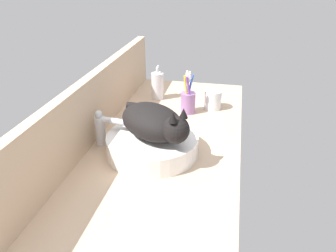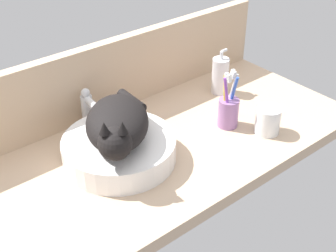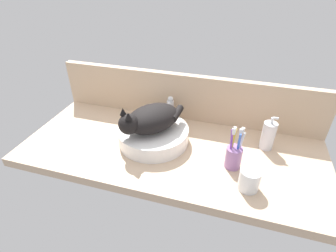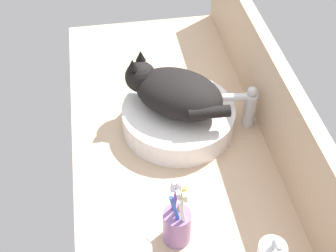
% 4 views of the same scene
% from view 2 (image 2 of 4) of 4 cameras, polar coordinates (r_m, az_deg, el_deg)
% --- Properties ---
extents(ground_plane, '(1.34, 0.57, 0.04)m').
position_cam_2_polar(ground_plane, '(1.38, -2.25, -3.62)').
color(ground_plane, tan).
extents(backsplash_panel, '(1.34, 0.04, 0.24)m').
position_cam_2_polar(backsplash_panel, '(1.50, -8.66, 5.49)').
color(backsplash_panel, '#CCAD8C').
rests_on(backsplash_panel, ground_plane).
extents(sink_basin, '(0.32, 0.32, 0.07)m').
position_cam_2_polar(sink_basin, '(1.32, -5.97, -2.85)').
color(sink_basin, white).
rests_on(sink_basin, ground_plane).
extents(cat, '(0.29, 0.30, 0.14)m').
position_cam_2_polar(cat, '(1.26, -6.20, 0.18)').
color(cat, black).
rests_on(cat, sink_basin).
extents(faucet, '(0.04, 0.12, 0.14)m').
position_cam_2_polar(faucet, '(1.45, -9.65, 2.14)').
color(faucet, silver).
rests_on(faucet, ground_plane).
extents(soap_dispenser, '(0.06, 0.06, 0.16)m').
position_cam_2_polar(soap_dispenser, '(1.64, 6.37, 6.14)').
color(soap_dispenser, silver).
rests_on(soap_dispenser, ground_plane).
extents(toothbrush_cup, '(0.06, 0.06, 0.19)m').
position_cam_2_polar(toothbrush_cup, '(1.46, 7.36, 1.89)').
color(toothbrush_cup, '#996BA8').
rests_on(toothbrush_cup, ground_plane).
extents(water_glass, '(0.08, 0.08, 0.08)m').
position_cam_2_polar(water_glass, '(1.46, 12.05, 0.53)').
color(water_glass, white).
rests_on(water_glass, ground_plane).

